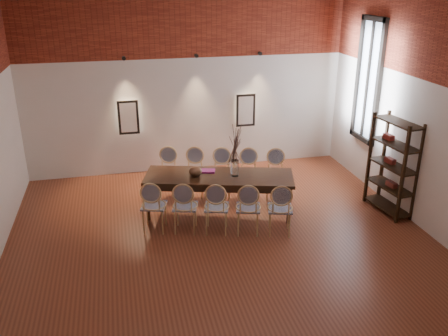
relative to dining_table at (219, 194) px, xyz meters
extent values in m
cube|color=brown|center=(-0.18, -1.15, -0.39)|extent=(7.00, 7.00, 0.02)
cube|color=silver|center=(-0.18, 2.40, 1.62)|extent=(7.00, 0.10, 4.00)
cube|color=silver|center=(-0.18, -4.70, 1.62)|extent=(7.00, 0.10, 4.00)
cube|color=silver|center=(3.37, -1.15, 1.62)|extent=(0.10, 7.00, 4.00)
cube|color=maroon|center=(-0.18, 2.33, 2.88)|extent=(7.00, 0.02, 1.50)
cube|color=maroon|center=(-0.18, -4.63, 2.88)|extent=(7.00, 0.02, 1.50)
cube|color=maroon|center=(3.30, -1.15, 2.88)|extent=(0.02, 7.00, 1.50)
cube|color=#FFEAC6|center=(-1.48, 2.30, 0.93)|extent=(0.36, 0.06, 0.66)
cube|color=#FFEAC6|center=(1.12, 2.30, 0.93)|extent=(0.36, 0.06, 0.66)
cylinder|color=black|center=(-1.48, 2.27, 2.17)|extent=(0.08, 0.10, 0.08)
cylinder|color=black|center=(0.02, 2.27, 2.17)|extent=(0.08, 0.10, 0.08)
cylinder|color=black|center=(1.42, 2.27, 2.17)|extent=(0.08, 0.10, 0.08)
cube|color=silver|center=(3.28, 0.85, 1.77)|extent=(0.02, 0.78, 2.38)
cube|color=black|center=(3.26, 0.85, 1.77)|extent=(0.08, 0.90, 2.50)
cube|color=black|center=(3.26, 0.85, 1.77)|extent=(0.06, 0.06, 2.40)
cube|color=#351C0E|center=(0.00, 0.00, 0.00)|extent=(2.81, 1.56, 0.75)
cylinder|color=silver|center=(0.27, -0.08, 0.53)|extent=(0.14, 0.14, 0.30)
ellipsoid|color=brown|center=(-0.42, 0.07, 0.46)|extent=(0.24, 0.24, 0.18)
cube|color=#961F79|center=(-0.17, 0.21, 0.39)|extent=(0.30, 0.24, 0.03)
camera|label=1|loc=(-1.70, -7.73, 3.71)|focal=38.00mm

